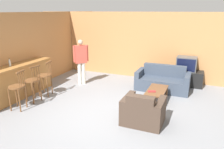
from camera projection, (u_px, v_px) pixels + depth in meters
ground_plane at (103, 115)px, 5.75m from camera, size 24.00×24.00×0.00m
wall_back at (142, 46)px, 8.66m from camera, size 9.40×0.08×2.60m
wall_left at (35, 50)px, 7.79m from camera, size 0.08×8.71×2.60m
bar_counter at (16, 82)px, 6.71m from camera, size 0.55×2.76×1.05m
bar_chair_near at (17, 89)px, 5.94m from camera, size 0.50×0.50×1.12m
bar_chair_mid at (33, 83)px, 6.48m from camera, size 0.48×0.48×1.12m
bar_chair_far at (45, 77)px, 6.96m from camera, size 0.50×0.50×1.12m
couch_far at (163, 81)px, 7.53m from camera, size 1.78×0.86×0.82m
armchair_near at (143, 112)px, 5.28m from camera, size 0.97×0.82×0.80m
coffee_table at (157, 92)px, 6.45m from camera, size 0.52×1.08×0.41m
tv_unit at (185, 78)px, 7.98m from camera, size 1.23×0.55×0.55m
tv at (187, 64)px, 7.83m from camera, size 0.69×0.50×0.51m
bottle at (10, 62)px, 6.52m from camera, size 0.06×0.06×0.24m
book_on_table at (152, 91)px, 6.26m from camera, size 0.24×0.18×0.03m
person_by_window at (81, 59)px, 7.93m from camera, size 0.43×0.41×1.65m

